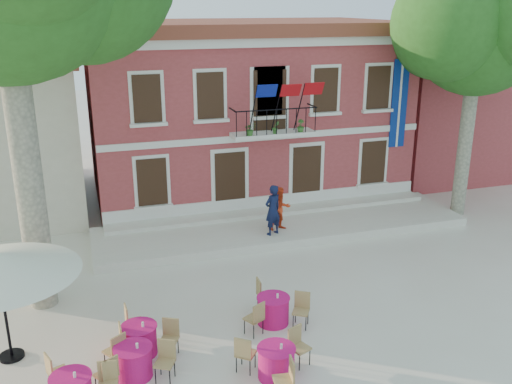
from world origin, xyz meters
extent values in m
plane|color=beige|center=(0.00, 0.00, 0.00)|extent=(90.00, 90.00, 0.00)
cube|color=#AE3F43|center=(2.00, 10.00, 3.50)|extent=(13.00, 8.00, 7.00)
cube|color=brown|center=(2.00, 10.00, 7.25)|extent=(13.50, 8.50, 0.50)
cube|color=silver|center=(2.00, 6.05, 6.85)|extent=(13.30, 0.35, 0.35)
cube|color=silver|center=(2.00, 5.55, 3.50)|extent=(3.20, 0.90, 0.15)
cube|color=black|center=(2.00, 5.15, 4.50)|extent=(3.20, 0.04, 0.04)
cube|color=navy|center=(7.60, 5.94, 4.30)|extent=(0.70, 0.05, 3.60)
cube|color=navy|center=(1.10, 4.80, 5.25)|extent=(0.76, 0.27, 0.47)
cube|color=#B00B11|center=(2.00, 4.80, 5.25)|extent=(0.76, 0.29, 0.47)
cube|color=#B00B11|center=(2.90, 4.80, 5.25)|extent=(0.76, 0.27, 0.47)
imported|color=#26591E|center=(1.00, 5.25, 3.82)|extent=(0.43, 0.37, 0.48)
imported|color=#26591E|center=(2.00, 5.25, 3.82)|extent=(0.26, 0.21, 0.48)
imported|color=#26591E|center=(3.00, 5.25, 3.82)|extent=(0.27, 0.27, 0.48)
cube|color=#AE3F43|center=(14.00, 11.00, 3.00)|extent=(9.00, 9.00, 6.00)
cube|color=brown|center=(14.00, 11.00, 6.20)|extent=(9.40, 9.40, 0.40)
cube|color=silver|center=(2.00, 4.40, 0.15)|extent=(14.00, 3.40, 0.30)
cylinder|color=#A59E84|center=(-6.43, 1.27, 4.04)|extent=(0.75, 0.75, 8.07)
cylinder|color=#A59E84|center=(9.51, 3.99, 3.13)|extent=(0.55, 0.55, 6.26)
sphere|color=#235119|center=(9.51, 3.99, 7.33)|extent=(5.01, 5.01, 5.01)
cylinder|color=black|center=(-7.10, -1.28, 0.04)|extent=(0.59, 0.59, 0.08)
cylinder|color=black|center=(-7.10, -1.28, 1.23)|extent=(0.07, 0.07, 2.46)
imported|color=#101737|center=(1.30, 3.49, 1.23)|extent=(0.79, 0.67, 1.85)
imported|color=#E4401A|center=(1.71, 3.83, 1.11)|extent=(0.87, 0.72, 1.62)
cylinder|color=#D9145F|center=(-4.32, -2.94, 0.38)|extent=(0.84, 0.84, 0.75)
cylinder|color=#D9145F|center=(-4.32, -2.94, 0.76)|extent=(0.90, 0.90, 0.02)
cube|color=tan|center=(-4.34, -2.19, 0.47)|extent=(0.43, 0.43, 0.95)
cube|color=tan|center=(-4.96, -3.33, 0.47)|extent=(0.58, 0.58, 0.95)
cube|color=tan|center=(-3.67, -3.30, 0.47)|extent=(0.57, 0.57, 0.95)
cylinder|color=#D9145F|center=(-1.21, -3.95, 0.38)|extent=(0.84, 0.84, 0.75)
cylinder|color=#D9145F|center=(-1.21, -3.95, 0.76)|extent=(0.90, 0.90, 0.02)
cube|color=tan|center=(-0.51, -3.67, 0.47)|extent=(0.55, 0.55, 0.95)
cube|color=tan|center=(-1.80, -3.49, 0.47)|extent=(0.59, 0.59, 0.95)
cube|color=tan|center=(-1.31, -4.70, 0.47)|extent=(0.47, 0.47, 0.95)
cylinder|color=#D9145F|center=(-5.69, -3.63, 0.76)|extent=(0.90, 0.90, 0.02)
cube|color=tan|center=(-5.96, -2.92, 0.47)|extent=(0.54, 0.54, 0.95)
cylinder|color=#D9145F|center=(-4.09, -2.07, 0.38)|extent=(0.84, 0.84, 0.75)
cylinder|color=#D9145F|center=(-4.09, -2.07, 0.76)|extent=(0.90, 0.90, 0.02)
cube|color=tan|center=(-4.13, -1.32, 0.47)|extent=(0.44, 0.44, 0.95)
cube|color=tan|center=(-4.72, -2.48, 0.47)|extent=(0.58, 0.58, 0.95)
cube|color=tan|center=(-3.42, -2.41, 0.47)|extent=(0.56, 0.56, 0.95)
cylinder|color=#D9145F|center=(-0.50, -1.72, 0.38)|extent=(0.84, 0.84, 0.75)
cylinder|color=#D9145F|center=(-0.50, -1.72, 0.76)|extent=(0.90, 0.90, 0.02)
cube|color=tan|center=(-0.48, -0.97, 0.47)|extent=(0.43, 0.43, 0.95)
cube|color=tan|center=(-1.16, -2.08, 0.47)|extent=(0.57, 0.57, 0.95)
cube|color=tan|center=(0.14, -2.12, 0.47)|extent=(0.58, 0.58, 0.95)
camera|label=1|loc=(-5.03, -14.45, 8.23)|focal=40.00mm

